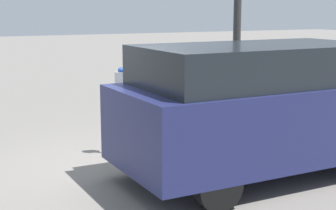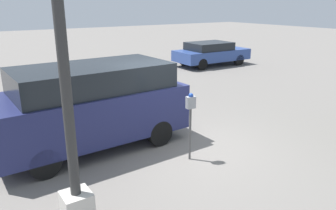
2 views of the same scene
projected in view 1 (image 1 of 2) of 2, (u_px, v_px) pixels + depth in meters
The scene contains 4 objects.
ground_plane at pixel (121, 167), 8.25m from camera, with size 80.00×80.00×0.00m, color slate.
parking_meter_near at pixel (121, 91), 8.68m from camera, with size 0.22×0.14×1.54m.
lamp_post at pixel (236, 54), 10.54m from camera, with size 0.44×0.44×5.09m.
parked_van at pixel (262, 106), 7.69m from camera, with size 4.48×2.13×1.99m.
Camera 1 is at (-2.79, -7.45, 2.52)m, focal length 55.00 mm.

